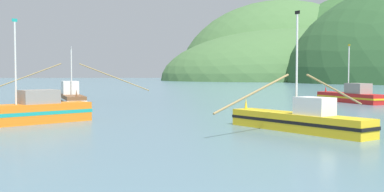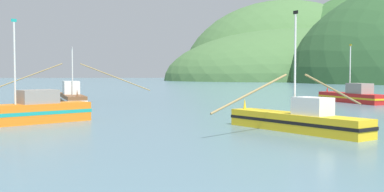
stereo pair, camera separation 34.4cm
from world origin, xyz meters
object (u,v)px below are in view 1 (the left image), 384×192
fishing_boat_orange (25,112)px  fishing_boat_red (351,96)px  fishing_boat_brown (71,97)px  fishing_boat_yellow (299,120)px

fishing_boat_orange → fishing_boat_red: fishing_boat_orange is taller
fishing_boat_brown → fishing_boat_red: bearing=74.5°
fishing_boat_yellow → fishing_boat_red: (14.50, 25.17, 0.08)m
fishing_boat_yellow → fishing_boat_brown: 30.57m
fishing_boat_yellow → fishing_boat_brown: bearing=3.6°
fishing_boat_red → fishing_boat_brown: size_ratio=0.61×
fishing_boat_orange → fishing_boat_brown: (-0.22, 19.76, -0.01)m
fishing_boat_red → fishing_boat_brown: fishing_boat_red is taller
fishing_boat_orange → fishing_boat_yellow: 17.84m
fishing_boat_orange → fishing_boat_yellow: (16.97, -5.52, -0.14)m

